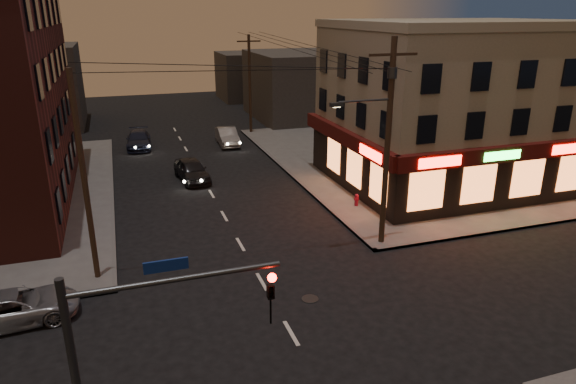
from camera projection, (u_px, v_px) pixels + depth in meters
name	position (u px, v px, depth m)	size (l,w,h in m)	color
ground	(291.00, 333.00, 18.87)	(120.00, 120.00, 0.00)	black
sidewalk_ne	(427.00, 157.00, 41.20)	(24.00, 28.00, 0.15)	#514F4C
pizza_building	(454.00, 104.00, 33.84)	(15.85, 12.85, 10.50)	tan
bg_building_ne_a	(300.00, 85.00, 55.84)	(10.00, 12.00, 7.00)	#3F3D3A
bg_building_nw	(33.00, 87.00, 51.19)	(9.00, 10.00, 8.00)	#3F3D3A
bg_building_ne_b	(250.00, 76.00, 67.92)	(8.00, 8.00, 6.00)	#3F3D3A
utility_pole_main	(386.00, 133.00, 24.12)	(4.20, 0.44, 10.00)	#382619
utility_pole_far	(250.00, 85.00, 47.94)	(0.26, 0.26, 9.00)	#382619
utility_pole_west	(84.00, 179.00, 21.09)	(0.24, 0.24, 9.00)	#382619
traffic_signal	(128.00, 365.00, 10.81)	(4.49, 0.32, 6.47)	#333538
suv_cross	(15.00, 308.00, 19.35)	(2.11, 4.57, 1.27)	gray
sedan_near	(192.00, 170.00, 35.56)	(1.79, 4.45, 1.52)	black
sedan_mid	(227.00, 136.00, 45.06)	(1.58, 4.54, 1.50)	gray
sedan_far	(139.00, 140.00, 44.07)	(1.97, 4.83, 1.40)	#171D2F
fire_hydrant	(356.00, 199.00, 30.65)	(0.34, 0.34, 0.75)	maroon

